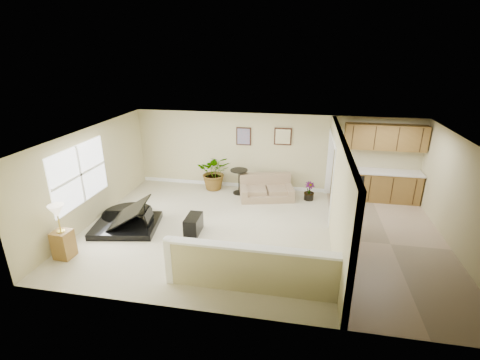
% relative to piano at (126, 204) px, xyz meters
% --- Properties ---
extents(floor, '(9.00, 9.00, 0.00)m').
position_rel_piano_xyz_m(floor, '(3.48, 0.25, -0.63)').
color(floor, beige).
rests_on(floor, ground).
extents(back_wall, '(9.00, 0.04, 2.50)m').
position_rel_piano_xyz_m(back_wall, '(3.48, 3.25, 0.62)').
color(back_wall, '#C4BA86').
rests_on(back_wall, floor).
extents(front_wall, '(9.00, 0.04, 2.50)m').
position_rel_piano_xyz_m(front_wall, '(3.48, -2.75, 0.62)').
color(front_wall, '#C4BA86').
rests_on(front_wall, floor).
extents(left_wall, '(0.04, 6.00, 2.50)m').
position_rel_piano_xyz_m(left_wall, '(-1.02, 0.25, 0.62)').
color(left_wall, '#C4BA86').
rests_on(left_wall, floor).
extents(right_wall, '(0.04, 6.00, 2.50)m').
position_rel_piano_xyz_m(right_wall, '(7.98, 0.25, 0.62)').
color(right_wall, '#C4BA86').
rests_on(right_wall, floor).
extents(ceiling, '(9.00, 6.00, 0.04)m').
position_rel_piano_xyz_m(ceiling, '(3.48, 0.25, 1.87)').
color(ceiling, silver).
rests_on(ceiling, back_wall).
extents(kitchen_vinyl, '(2.70, 6.00, 0.01)m').
position_rel_piano_xyz_m(kitchen_vinyl, '(6.63, 0.25, -0.62)').
color(kitchen_vinyl, tan).
rests_on(kitchen_vinyl, floor).
extents(interior_partition, '(0.18, 5.99, 2.50)m').
position_rel_piano_xyz_m(interior_partition, '(5.28, 0.51, 0.59)').
color(interior_partition, '#C4BA86').
rests_on(interior_partition, floor).
extents(pony_half_wall, '(3.42, 0.22, 1.00)m').
position_rel_piano_xyz_m(pony_half_wall, '(3.56, -2.05, -0.11)').
color(pony_half_wall, '#C4BA86').
rests_on(pony_half_wall, floor).
extents(left_window, '(0.05, 2.15, 1.45)m').
position_rel_piano_xyz_m(left_window, '(-1.00, -0.25, 0.82)').
color(left_window, white).
rests_on(left_window, left_wall).
extents(wall_art_left, '(0.48, 0.04, 0.58)m').
position_rel_piano_xyz_m(wall_art_left, '(2.53, 3.22, 1.12)').
color(wall_art_left, '#361E13').
rests_on(wall_art_left, back_wall).
extents(wall_mirror, '(0.55, 0.04, 0.55)m').
position_rel_piano_xyz_m(wall_mirror, '(3.78, 3.22, 1.17)').
color(wall_mirror, '#361E13').
rests_on(wall_mirror, back_wall).
extents(kitchen_cabinets, '(2.36, 0.65, 2.33)m').
position_rel_piano_xyz_m(kitchen_cabinets, '(6.67, 2.99, 0.24)').
color(kitchen_cabinets, olive).
rests_on(kitchen_cabinets, floor).
extents(piano, '(2.05, 2.09, 1.50)m').
position_rel_piano_xyz_m(piano, '(0.00, 0.00, 0.00)').
color(piano, black).
rests_on(piano, floor).
extents(piano_bench, '(0.36, 0.68, 0.45)m').
position_rel_piano_xyz_m(piano_bench, '(1.83, -0.05, -0.40)').
color(piano_bench, black).
rests_on(piano_bench, floor).
extents(loveseat, '(1.82, 1.27, 0.92)m').
position_rel_piano_xyz_m(loveseat, '(3.40, 2.49, -0.28)').
color(loveseat, '#957F5E').
rests_on(loveseat, floor).
extents(accent_table, '(0.55, 0.55, 0.80)m').
position_rel_piano_xyz_m(accent_table, '(2.49, 2.67, -0.11)').
color(accent_table, black).
rests_on(accent_table, floor).
extents(palm_plant, '(1.21, 1.10, 1.19)m').
position_rel_piano_xyz_m(palm_plant, '(1.63, 2.90, -0.04)').
color(palm_plant, black).
rests_on(palm_plant, floor).
extents(small_plant, '(0.41, 0.41, 0.57)m').
position_rel_piano_xyz_m(small_plant, '(4.70, 2.57, -0.38)').
color(small_plant, black).
rests_on(small_plant, floor).
extents(lamp_stand, '(0.39, 0.39, 1.27)m').
position_rel_piano_xyz_m(lamp_stand, '(-0.67, -1.64, -0.09)').
color(lamp_stand, olive).
rests_on(lamp_stand, floor).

